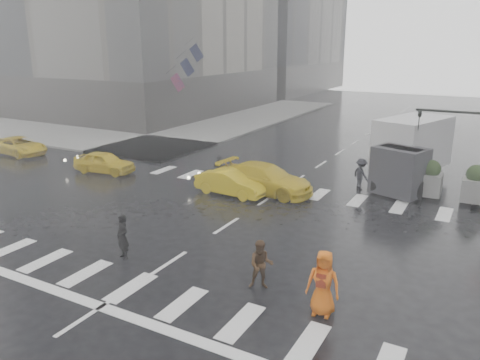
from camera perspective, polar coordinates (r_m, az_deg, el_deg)
The scene contains 16 objects.
ground at distance 20.04m, azimuth -1.67°, elevation -5.59°, with size 120.00×120.00×0.00m, color black.
sidewalk_nw at distance 44.91m, azimuth -11.91°, elevation 6.50°, with size 35.00×35.00×0.15m, color slate.
road_markings at distance 20.04m, azimuth -1.67°, elevation -5.58°, with size 18.00×48.00×0.01m, color silver, non-canonical shape.
planter_west at distance 25.18m, azimuth 22.19°, elevation 0.14°, with size 1.10×1.10×1.80m.
planter_mid at distance 25.06m, azimuth 26.70°, elevation -0.48°, with size 1.10×1.10×1.80m.
flag_cluster at distance 42.39m, azimuth -6.77°, elevation 13.75°, with size 2.87×3.06×4.69m.
pedestrian_black at distance 17.10m, azimuth -14.30°, elevation -4.27°, with size 1.23×1.24×2.43m.
pedestrian_brown at distance 14.93m, azimuth 2.59°, elevation -10.26°, with size 0.78×0.61×1.61m, color #402916.
pedestrian_orange at distance 13.72m, azimuth 10.11°, elevation -12.26°, with size 1.01×0.71×1.95m.
pedestrian_far_a at distance 25.97m, azimuth -2.54°, elevation 1.35°, with size 0.90×0.55×1.54m, color black.
pedestrian_far_b at distance 25.52m, azimuth 14.53°, elevation 0.71°, with size 1.08×0.60×1.67m, color black.
taxi_front at distance 29.14m, azimuth -16.22°, elevation 2.09°, with size 1.50×3.73×1.27m, color #DAB70B.
taxi_mid at distance 23.88m, azimuth -1.08°, elevation -0.34°, with size 1.33×3.83×1.26m, color #DAB70B.
taxi_rear at distance 24.22m, azimuth 3.07°, elevation 0.17°, with size 2.10×4.56×1.50m, color #DAB70B.
taxi_far at distance 36.06m, azimuth -25.30°, elevation 3.78°, with size 2.03×3.90×1.22m, color #DAB70B.
box_truck at distance 27.13m, azimuth 19.93°, elevation 3.43°, with size 2.48×6.62×3.52m.
Camera 1 is at (9.48, -15.99, 7.49)m, focal length 35.00 mm.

